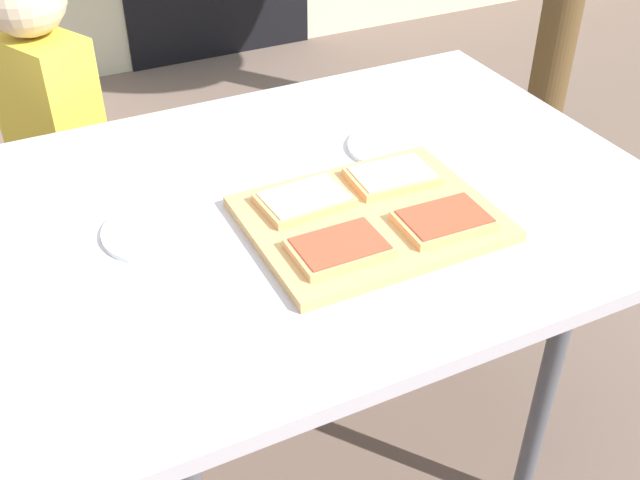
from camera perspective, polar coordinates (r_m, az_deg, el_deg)
name	(u,v)px	position (r m, az deg, el deg)	size (l,w,h in m)	color
ground_plane	(305,443)	(1.90, -1.11, -14.82)	(16.00, 16.00, 0.00)	brown
dining_table	(301,222)	(1.46, -1.40, 1.33)	(1.35, 0.95, 0.69)	#B2ABB0
cutting_board	(370,218)	(1.37, 3.72, 1.63)	(0.43, 0.34, 0.02)	tan
pizza_slice_near_left	(340,247)	(1.26, 1.48, -0.55)	(0.16, 0.11, 0.02)	tan
pizza_slice_far_left	(304,200)	(1.38, -1.17, 3.02)	(0.17, 0.12, 0.02)	tan
pizza_slice_far_right	(392,176)	(1.45, 5.38, 4.75)	(0.17, 0.12, 0.02)	tan
pizza_slice_near_right	(444,220)	(1.34, 9.21, 1.49)	(0.16, 0.11, 0.02)	tan
plate_white_left	(157,230)	(1.37, -12.03, 0.73)	(0.19, 0.19, 0.01)	white
plate_white_right	(394,146)	(1.60, 5.50, 6.95)	(0.19, 0.19, 0.01)	white
child_left	(54,129)	(1.99, -19.16, 7.78)	(0.23, 0.28, 1.01)	#434D4C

